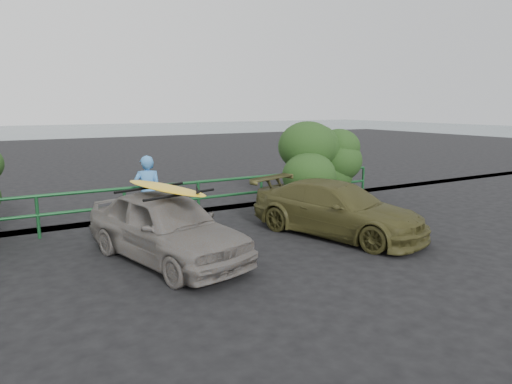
% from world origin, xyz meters
% --- Properties ---
extents(ground, '(80.00, 80.00, 0.00)m').
position_xyz_m(ground, '(0.00, 0.00, 0.00)').
color(ground, black).
extents(ocean, '(200.00, 200.00, 0.00)m').
position_xyz_m(ocean, '(0.00, 60.00, 0.00)').
color(ocean, '#515F63').
rests_on(ocean, ground).
extents(guardrail, '(14.00, 0.08, 1.04)m').
position_xyz_m(guardrail, '(0.00, 5.00, 0.52)').
color(guardrail, '#134420').
rests_on(guardrail, ground).
extents(shrub_right, '(3.20, 2.40, 2.25)m').
position_xyz_m(shrub_right, '(5.00, 5.50, 1.13)').
color(shrub_right, '#213F17').
rests_on(shrub_right, ground).
extents(sedan, '(2.60, 4.33, 1.38)m').
position_xyz_m(sedan, '(-0.92, 2.06, 0.69)').
color(sedan, '#68625C').
rests_on(sedan, ground).
extents(olive_vehicle, '(3.05, 4.67, 1.26)m').
position_xyz_m(olive_vehicle, '(3.22, 1.82, 0.63)').
color(olive_vehicle, '#403D1C').
rests_on(olive_vehicle, ground).
extents(man, '(0.79, 0.65, 1.86)m').
position_xyz_m(man, '(-0.54, 4.50, 0.93)').
color(man, '#4182C5').
rests_on(man, ground).
extents(roof_rack, '(1.81, 1.47, 0.05)m').
position_xyz_m(roof_rack, '(-0.92, 2.06, 1.41)').
color(roof_rack, black).
rests_on(roof_rack, sedan).
extents(surfboard, '(1.15, 2.59, 0.08)m').
position_xyz_m(surfboard, '(-0.92, 2.06, 1.47)').
color(surfboard, yellow).
rests_on(surfboard, roof_rack).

